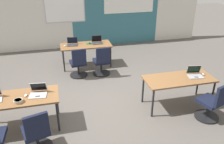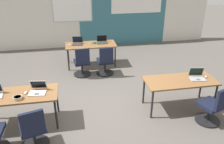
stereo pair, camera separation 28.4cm
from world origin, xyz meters
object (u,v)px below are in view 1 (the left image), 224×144
(mouse_far_right, at_px, (90,43))
(chair_far_right, at_px, (102,63))
(chair_near_left_inner, at_px, (37,135))
(laptop_near_right_end, at_px, (195,74))
(mouse_far_left, at_px, (65,46))
(laptop_far_left, at_px, (72,43))
(desk_far_center, at_px, (86,46))
(laptop_far_right, at_px, (97,41))
(desk_near_right, at_px, (179,80))
(chair_far_left, at_px, (78,65))
(mouse_near_left_inner, at_px, (26,95))
(snack_bowl, at_px, (18,101))
(chair_near_right_end, at_px, (212,105))
(desk_near_left, at_px, (17,100))
(laptop_near_left_inner, at_px, (38,92))
(mouse_near_right_end, at_px, (203,74))

(mouse_far_right, distance_m, chair_far_right, 0.96)
(chair_near_left_inner, xyz_separation_m, laptop_near_right_end, (3.54, 0.81, 0.39))
(chair_near_left_inner, xyz_separation_m, mouse_far_left, (0.72, 3.60, 0.36))
(laptop_far_left, bearing_deg, desk_far_center, -4.56)
(laptop_far_right, distance_m, laptop_near_right_end, 3.37)
(chair_far_right, height_order, mouse_far_left, chair_far_right)
(desk_near_right, height_order, chair_far_left, chair_far_left)
(laptop_far_left, relative_size, laptop_near_right_end, 0.97)
(mouse_near_left_inner, height_order, snack_bowl, snack_bowl)
(chair_near_right_end, xyz_separation_m, snack_bowl, (-3.90, 0.50, 0.38))
(desk_far_center, xyz_separation_m, mouse_far_right, (0.13, 0.07, 0.08))
(mouse_near_left_inner, distance_m, chair_far_left, 2.41)
(mouse_far_right, height_order, chair_near_right_end, chair_near_right_end)
(desk_far_center, distance_m, chair_near_right_end, 4.13)
(chair_near_left_inner, bearing_deg, mouse_near_left_inner, -92.28)
(laptop_near_right_end, bearing_deg, desk_far_center, 137.17)
(laptop_far_left, bearing_deg, mouse_far_right, 5.33)
(mouse_near_left_inner, distance_m, chair_near_left_inner, 0.91)
(desk_near_left, height_order, mouse_near_left_inner, mouse_near_left_inner)
(chair_near_right_end, height_order, snack_bowl, chair_near_right_end)
(mouse_near_left_inner, relative_size, chair_far_right, 0.12)
(laptop_near_left_inner, xyz_separation_m, mouse_far_left, (0.68, 2.78, -0.03))
(laptop_near_left_inner, height_order, chair_far_right, laptop_near_left_inner)
(chair_near_left_inner, relative_size, laptop_far_right, 2.76)
(desk_near_right, relative_size, mouse_near_right_end, 15.67)
(desk_near_right, bearing_deg, chair_near_left_inner, -165.76)
(desk_far_center, bearing_deg, desk_near_left, -122.01)
(chair_near_left_inner, relative_size, laptop_near_right_end, 2.47)
(laptop_near_left_inner, height_order, snack_bowl, laptop_near_left_inner)
(desk_far_center, xyz_separation_m, laptop_far_right, (0.38, 0.08, 0.11))
(desk_near_right, bearing_deg, mouse_near_left_inner, 179.76)
(mouse_near_left_inner, xyz_separation_m, snack_bowl, (-0.12, -0.20, 0.02))
(desk_near_left, xyz_separation_m, chair_near_right_end, (3.95, -0.69, -0.28))
(desk_far_center, distance_m, mouse_near_left_inner, 3.20)
(desk_far_center, bearing_deg, mouse_near_left_inner, -119.59)
(chair_near_left_inner, distance_m, chair_near_right_end, 3.58)
(laptop_near_left_inner, bearing_deg, laptop_far_left, 79.20)
(laptop_far_right, xyz_separation_m, mouse_far_right, (-0.25, -0.01, -0.03))
(laptop_near_left_inner, distance_m, chair_far_left, 2.29)
(chair_near_left_inner, bearing_deg, mouse_far_right, -128.57)
(desk_near_left, distance_m, mouse_near_right_end, 4.13)
(chair_near_left_inner, height_order, laptop_near_right_end, laptop_near_right_end)
(laptop_near_left_inner, bearing_deg, snack_bowl, -142.61)
(mouse_far_left, relative_size, laptop_near_right_end, 0.29)
(desk_near_left, height_order, mouse_far_right, mouse_far_right)
(desk_near_left, bearing_deg, desk_near_right, 0.00)
(desk_near_right, height_order, chair_near_left_inner, chair_near_left_inner)
(laptop_near_left_inner, bearing_deg, mouse_far_right, 69.75)
(desk_near_right, xyz_separation_m, mouse_far_left, (-2.41, 2.80, 0.08))
(laptop_near_right_end, bearing_deg, mouse_far_right, 134.74)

